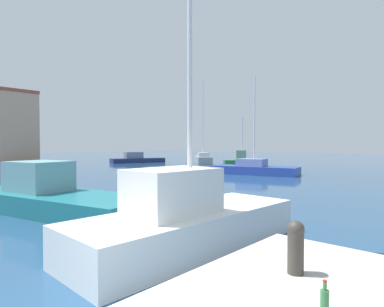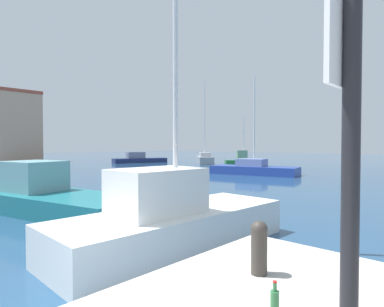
% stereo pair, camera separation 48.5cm
% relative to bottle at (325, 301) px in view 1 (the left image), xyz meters
% --- Properties ---
extents(water, '(160.00, 160.00, 0.00)m').
position_rel_bottle_xyz_m(water, '(14.20, 22.33, -1.19)').
color(water, navy).
rests_on(water, ground).
extents(bottle, '(0.08, 0.08, 0.31)m').
position_rel_bottle_xyz_m(bottle, '(0.00, 0.00, 0.00)').
color(bottle, '#2D6B3D').
rests_on(bottle, pier_quay).
extents(mooring_bollard, '(0.19, 0.19, 0.62)m').
position_rel_bottle_xyz_m(mooring_bollard, '(0.70, 0.58, 0.21)').
color(mooring_bollard, '#38332D').
rests_on(mooring_bollard, pier_quay).
extents(sailboat_blue_near_pier, '(3.92, 7.73, 8.42)m').
position_rel_bottle_xyz_m(sailboat_blue_near_pier, '(21.46, 13.71, -0.69)').
color(sailboat_blue_near_pier, '#233D93').
rests_on(sailboat_blue_near_pier, water).
extents(motorboat_navy_behind_lamppost, '(7.95, 4.27, 1.53)m').
position_rel_bottle_xyz_m(motorboat_navy_behind_lamppost, '(26.32, 35.94, -0.69)').
color(motorboat_navy_behind_lamppost, '#19234C').
rests_on(motorboat_navy_behind_lamppost, water).
extents(sailboat_green_distant_east, '(4.20, 4.13, 5.86)m').
position_rel_bottle_xyz_m(sailboat_green_distant_east, '(30.69, 21.01, -0.59)').
color(sailboat_green_distant_east, '#28703D').
rests_on(sailboat_green_distant_east, water).
extents(motorboat_teal_center_channel, '(4.37, 8.55, 1.91)m').
position_rel_bottle_xyz_m(motorboat_teal_center_channel, '(2.72, 11.23, -0.61)').
color(motorboat_teal_center_channel, '#1E707A').
rests_on(motorboat_teal_center_channel, water).
extents(sailboat_grey_mid_harbor, '(6.26, 6.41, 11.33)m').
position_rel_bottle_xyz_m(sailboat_grey_mid_harbor, '(31.36, 27.82, -0.57)').
color(sailboat_grey_mid_harbor, gray).
rests_on(sailboat_grey_mid_harbor, water).
extents(sailboat_white_far_left, '(6.36, 2.41, 9.65)m').
position_rel_bottle_xyz_m(sailboat_white_far_left, '(2.94, 4.39, -0.49)').
color(sailboat_white_far_left, white).
rests_on(sailboat_white_far_left, water).
extents(harbor_office, '(6.41, 5.72, 11.05)m').
position_rel_bottle_xyz_m(harbor_office, '(16.00, 54.18, 4.35)').
color(harbor_office, tan).
rests_on(harbor_office, ground).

